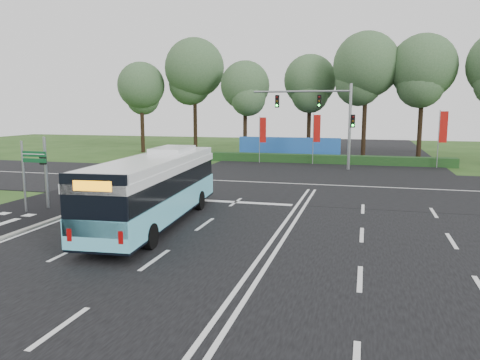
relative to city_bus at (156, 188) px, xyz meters
name	(u,v)px	position (x,y,z in m)	size (l,w,h in m)	color
ground	(280,230)	(5.36, 0.42, -1.61)	(120.00, 120.00, 0.00)	#254617
road_main	(280,230)	(5.36, 0.42, -1.59)	(20.00, 120.00, 0.04)	black
road_cross	(312,185)	(5.36, 12.42, -1.59)	(120.00, 14.00, 0.05)	black
kerb_strip	(24,231)	(-4.74, -2.58, -1.55)	(0.25, 18.00, 0.12)	gray
city_bus	(156,188)	(0.00, 0.00, 0.00)	(3.23, 11.29, 3.20)	#6BDEF9
pedestrian_signal	(45,170)	(-6.67, 1.48, 0.37)	(0.29, 0.43, 3.63)	gray
street_sign	(29,167)	(-6.82, 0.49, 0.63)	(1.36, 0.10, 3.49)	gray
banner_flag_left	(262,133)	(-0.57, 23.86, 1.20)	(0.61, 0.24, 4.29)	gray
banner_flag_mid	(316,131)	(4.32, 24.10, 1.36)	(0.65, 0.23, 4.55)	gray
banner_flag_right	(442,131)	(14.80, 24.08, 1.56)	(0.72, 0.17, 4.89)	gray
traffic_light_gantry	(328,113)	(5.56, 20.92, 3.05)	(8.41, 0.28, 7.00)	gray
hedge	(328,159)	(5.36, 24.92, -1.21)	(22.00, 1.20, 0.80)	#143918
blue_hoarding	(289,149)	(1.36, 27.42, -0.51)	(10.00, 0.30, 2.20)	blue
eucalyptus_row	(340,72)	(5.90, 30.93, 7.02)	(48.33, 9.79, 12.83)	black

